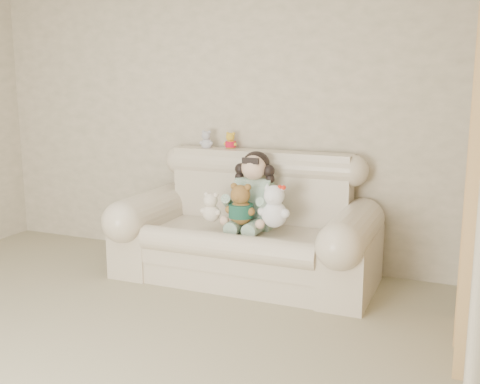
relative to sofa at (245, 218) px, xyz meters
name	(u,v)px	position (x,y,z in m)	size (l,w,h in m)	color
floor	(18,381)	(-0.52, -2.00, -0.52)	(5.00, 5.00, 0.00)	gray
wall_back	(212,116)	(-0.52, 0.50, 0.78)	(4.50, 4.50, 0.00)	beige
sofa	(245,218)	(0.00, 0.00, 0.00)	(2.10, 0.95, 1.03)	beige
door_panel	(474,179)	(1.70, -0.60, 0.54)	(0.06, 0.90, 2.10)	#A17545
seated_child	(254,190)	(0.05, 0.08, 0.23)	(0.38, 0.47, 0.64)	#2A6A46
brown_teddy	(241,200)	(0.02, -0.14, 0.18)	(0.25, 0.19, 0.39)	brown
white_cat	(274,201)	(0.29, -0.11, 0.19)	(0.26, 0.20, 0.40)	white
cream_teddy	(211,204)	(-0.23, -0.15, 0.13)	(0.18, 0.14, 0.28)	silver
yellow_mini_bear	(231,140)	(-0.29, 0.39, 0.59)	(0.12, 0.09, 0.19)	yellow
grey_mini_plush	(207,138)	(-0.51, 0.35, 0.60)	(0.13, 0.10, 0.20)	#B5B5BC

